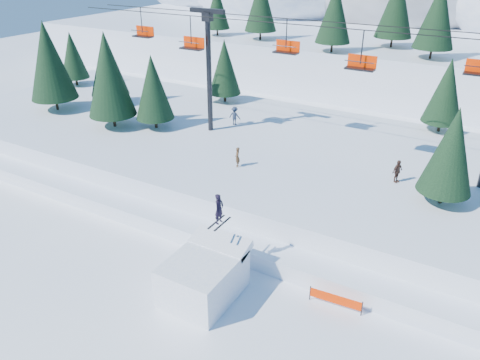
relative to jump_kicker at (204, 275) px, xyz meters
The scene contains 9 objects.
ground 2.50m from the jump_kicker, 121.83° to the right, with size 160.00×160.00×0.00m, color white.
mid_shelf 16.21m from the jump_kicker, 94.01° to the left, with size 70.00×22.00×2.50m, color white.
berm 6.32m from the jump_kicker, 100.40° to the left, with size 70.00×6.00×1.10m, color white.
jump_kicker is the anchor object (origin of this frame).
chairlift 18.11m from the jump_kicker, 88.19° to the left, with size 46.00×3.21×10.28m.
conifer_stand 18.16m from the jump_kicker, 82.06° to the left, with size 63.48×17.24×10.17m.
distant_skiers 17.23m from the jump_kicker, 88.61° to the left, with size 24.59×11.20×1.70m.
banner_near 7.11m from the jump_kicker, 21.21° to the left, with size 2.85×0.25×0.90m.
banner_far 9.52m from the jump_kicker, 26.64° to the left, with size 2.86×0.20×0.90m.
Camera 1 is at (12.96, -14.78, 17.27)m, focal length 35.00 mm.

